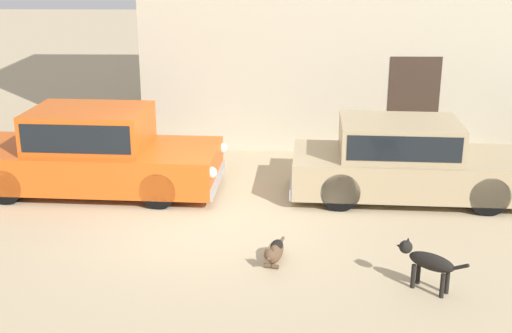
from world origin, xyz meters
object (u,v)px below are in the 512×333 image
object	(u,v)px
parked_sedan_second	(405,159)
stray_dog_tan	(427,261)
stray_dog_spotted	(275,251)
parked_sedan_nearest	(93,151)

from	to	relation	value
parked_sedan_second	stray_dog_tan	bearing A→B (deg)	-92.31
stray_dog_tan	stray_dog_spotted	bearing A→B (deg)	17.87
parked_sedan_nearest	parked_sedan_second	bearing A→B (deg)	0.80
stray_dog_spotted	stray_dog_tan	bearing A→B (deg)	83.39
parked_sedan_second	stray_dog_tan	world-z (taller)	parked_sedan_second
parked_sedan_nearest	stray_dog_tan	world-z (taller)	parked_sedan_nearest
parked_sedan_second	stray_dog_tan	distance (m)	3.50
parked_sedan_nearest	stray_dog_spotted	bearing A→B (deg)	-38.32
parked_sedan_second	stray_dog_spotted	distance (m)	3.61
parked_sedan_nearest	stray_dog_tan	size ratio (longest dim) A/B	5.68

